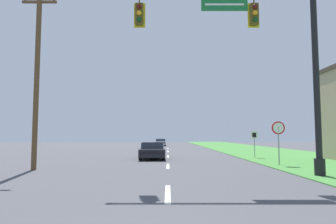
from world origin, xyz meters
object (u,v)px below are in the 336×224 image
(far_car, at_px, (161,142))
(stop_sign, at_px, (278,133))
(utility_pole_near, at_px, (37,72))
(car_ahead, at_px, (152,151))
(signal_mast, at_px, (268,53))
(route_sign_post, at_px, (254,138))

(far_car, height_order, stop_sign, stop_sign)
(far_car, distance_m, utility_pole_near, 37.94)
(car_ahead, height_order, utility_pole_near, utility_pole_near)
(signal_mast, xyz_separation_m, far_car, (-5.62, 39.71, -4.68))
(far_car, xyz_separation_m, route_sign_post, (7.98, -29.14, 0.92))
(far_car, xyz_separation_m, utility_pole_near, (-5.46, -37.30, 4.35))
(signal_mast, bearing_deg, far_car, 98.06)
(signal_mast, relative_size, utility_pole_near, 0.94)
(car_ahead, xyz_separation_m, utility_pole_near, (-5.56, -7.43, 4.35))
(stop_sign, bearing_deg, far_car, 102.37)
(car_ahead, relative_size, far_car, 1.08)
(signal_mast, height_order, utility_pole_near, utility_pole_near)
(far_car, bearing_deg, signal_mast, -81.94)
(far_car, bearing_deg, stop_sign, -77.63)
(route_sign_post, height_order, utility_pole_near, utility_pole_near)
(signal_mast, xyz_separation_m, stop_sign, (2.06, 4.66, -3.42))
(car_ahead, bearing_deg, utility_pole_near, -126.80)
(signal_mast, relative_size, stop_sign, 3.60)
(far_car, relative_size, route_sign_post, 2.12)
(far_car, distance_m, route_sign_post, 30.23)
(far_car, bearing_deg, car_ahead, -89.80)
(route_sign_post, xyz_separation_m, utility_pole_near, (-13.44, -8.15, 3.43))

